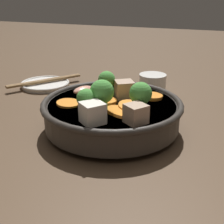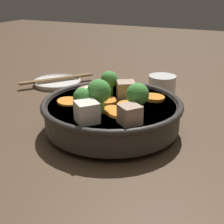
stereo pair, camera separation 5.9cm
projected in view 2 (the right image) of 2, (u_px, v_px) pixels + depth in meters
The scene contains 5 objects.
ground_plane at pixel (112, 129), 0.60m from camera, with size 3.00×3.00×0.00m, color #4C3826.
stirfry_bowl at pixel (112, 111), 0.58m from camera, with size 0.26×0.26×0.11m.
side_saucer at pixel (57, 82), 0.87m from camera, with size 0.13×0.13×0.01m.
tea_cup at pixel (162, 85), 0.78m from camera, with size 0.07×0.07×0.05m.
chopsticks_pair at pixel (57, 79), 0.86m from camera, with size 0.14×0.17×0.01m.
Camera 2 is at (0.23, -0.49, 0.26)m, focal length 50.00 mm.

